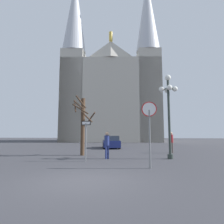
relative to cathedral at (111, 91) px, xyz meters
The scene contains 9 objects.
ground_plane 34.38m from the cathedral, 85.05° to the right, with size 120.00×120.00×0.00m, color #38383D.
cathedral is the anchor object (origin of this frame).
stop_sign 31.50m from the cathedral, 79.81° to the right, with size 0.74×0.08×3.20m.
one_way_arrow_sign 29.42m from the cathedral, 86.43° to the right, with size 0.58×0.07×2.39m.
street_lamp 28.00m from the cathedral, 75.15° to the right, with size 1.24×1.24×5.62m.
bare_tree 26.23m from the cathedral, 88.35° to the right, with size 1.87×1.86×4.56m.
parked_car_near_navy 20.17m from the cathedral, 83.35° to the right, with size 2.50×4.41×1.37m.
pedestrian_walking 28.46m from the cathedral, 83.89° to the right, with size 0.32×0.32×1.75m.
pedestrian_standing 25.49m from the cathedral, 70.86° to the right, with size 0.32×0.32×1.76m.
Camera 1 is at (1.80, -6.81, 1.67)m, focal length 31.05 mm.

